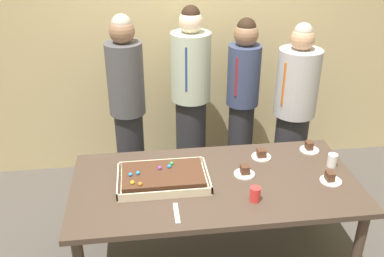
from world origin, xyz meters
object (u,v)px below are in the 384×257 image
at_px(plated_slice_near_right, 261,155).
at_px(plated_slice_far_left, 245,172).
at_px(person_striped_tie_right, 191,98).
at_px(person_far_right_suit, 294,112).
at_px(person_green_shirt_behind, 242,99).
at_px(plated_slice_far_right, 309,148).
at_px(drink_cup_nearest, 332,160).
at_px(party_table, 215,190).
at_px(sheet_cake, 163,177).
at_px(cake_server_utensil, 177,213).
at_px(plated_slice_near_left, 330,178).
at_px(person_serving_front, 128,108).
at_px(drink_cup_middle, 255,194).

xyz_separation_m(plated_slice_near_right, plated_slice_far_left, (-0.18, -0.21, 0.00)).
distance_m(person_striped_tie_right, person_far_right_suit, 0.94).
height_order(person_green_shirt_behind, person_far_right_suit, person_far_right_suit).
relative_size(plated_slice_far_right, drink_cup_nearest, 1.50).
distance_m(party_table, sheet_cake, 0.38).
height_order(sheet_cake, person_far_right_suit, person_far_right_suit).
bearing_deg(cake_server_utensil, plated_slice_far_left, 36.04).
bearing_deg(plated_slice_far_right, drink_cup_nearest, -72.20).
distance_m(plated_slice_near_left, cake_server_utensil, 1.12).
height_order(plated_slice_near_left, person_striped_tie_right, person_striped_tie_right).
bearing_deg(person_green_shirt_behind, plated_slice_near_right, 33.34).
height_order(plated_slice_far_right, cake_server_utensil, plated_slice_far_right).
bearing_deg(person_serving_front, plated_slice_far_left, 27.58).
xyz_separation_m(plated_slice_far_right, drink_cup_nearest, (0.08, -0.25, 0.03)).
bearing_deg(drink_cup_middle, plated_slice_near_right, 70.17).
bearing_deg(person_green_shirt_behind, sheet_cake, -0.03).
xyz_separation_m(plated_slice_far_right, person_striped_tie_right, (-0.84, 0.81, 0.14)).
distance_m(plated_slice_far_left, cake_server_utensil, 0.65).
bearing_deg(cake_server_utensil, drink_cup_middle, 7.84).
relative_size(plated_slice_near_left, plated_slice_near_right, 1.00).
bearing_deg(plated_slice_far_right, party_table, -157.56).
relative_size(plated_slice_near_left, plated_slice_far_right, 1.00).
bearing_deg(plated_slice_far_right, person_striped_tie_right, 136.29).
bearing_deg(drink_cup_nearest, plated_slice_far_left, -177.56).
distance_m(plated_slice_near_left, person_serving_front, 1.78).
bearing_deg(party_table, person_serving_front, 121.69).
height_order(plated_slice_near_right, person_striped_tie_right, person_striped_tie_right).
xyz_separation_m(sheet_cake, drink_cup_middle, (0.58, -0.29, 0.01)).
height_order(drink_cup_nearest, cake_server_utensil, drink_cup_nearest).
relative_size(plated_slice_far_right, person_green_shirt_behind, 0.09).
height_order(sheet_cake, person_green_shirt_behind, person_green_shirt_behind).
bearing_deg(person_striped_tie_right, person_green_shirt_behind, 106.91).
distance_m(sheet_cake, drink_cup_nearest, 1.26).
xyz_separation_m(plated_slice_near_right, drink_cup_middle, (-0.19, -0.53, 0.03)).
height_order(plated_slice_near_left, plated_slice_far_left, plated_slice_near_left).
bearing_deg(cake_server_utensil, sheet_cake, 99.40).
bearing_deg(person_green_shirt_behind, person_striped_tie_right, -53.24).
height_order(plated_slice_near_left, person_far_right_suit, person_far_right_suit).
bearing_deg(person_far_right_suit, person_green_shirt_behind, -69.02).
distance_m(sheet_cake, plated_slice_near_right, 0.81).
bearing_deg(person_far_right_suit, plated_slice_near_right, 18.26).
bearing_deg(plated_slice_near_right, person_striped_tie_right, 116.78).
xyz_separation_m(sheet_cake, cake_server_utensil, (0.06, -0.36, -0.03)).
bearing_deg(person_serving_front, drink_cup_middle, 19.29).
bearing_deg(person_serving_front, plated_slice_near_right, 40.72).
bearing_deg(party_table, drink_cup_middle, -48.99).
relative_size(cake_server_utensil, person_serving_front, 0.12).
relative_size(plated_slice_near_left, drink_cup_nearest, 1.50).
relative_size(plated_slice_near_right, person_green_shirt_behind, 0.09).
xyz_separation_m(person_serving_front, person_striped_tie_right, (0.58, 0.16, -0.01)).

